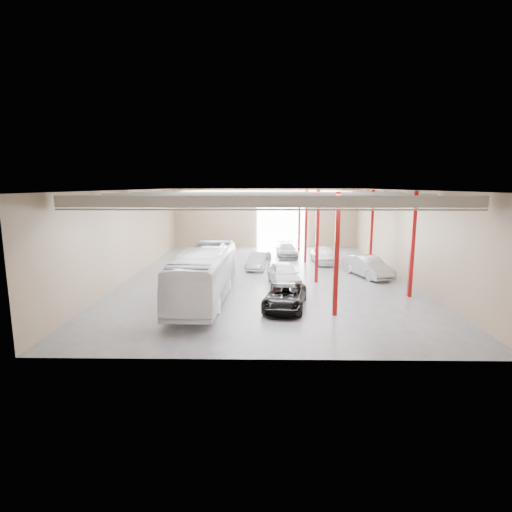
{
  "coord_description": "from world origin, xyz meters",
  "views": [
    {
      "loc": [
        -0.35,
        -32.03,
        7.32
      ],
      "look_at": [
        -0.82,
        -2.97,
        2.2
      ],
      "focal_mm": 28.0,
      "sensor_mm": 36.0,
      "label": 1
    }
  ],
  "objects_px": {
    "car_row_b": "(259,261)",
    "car_right_far": "(324,255)",
    "coach_bus": "(205,274)",
    "black_sedan": "(285,297)",
    "car_row_c": "(287,250)",
    "car_right_near": "(368,267)",
    "car_row_a": "(284,274)"
  },
  "relations": [
    {
      "from": "car_row_a",
      "to": "car_row_b",
      "type": "distance_m",
      "value": 6.28
    },
    {
      "from": "coach_bus",
      "to": "car_right_far",
      "type": "bearing_deg",
      "value": 54.01
    },
    {
      "from": "car_row_c",
      "to": "coach_bus",
      "type": "bearing_deg",
      "value": -113.8
    },
    {
      "from": "car_row_b",
      "to": "car_row_c",
      "type": "relative_size",
      "value": 0.91
    },
    {
      "from": "car_right_far",
      "to": "black_sedan",
      "type": "bearing_deg",
      "value": -111.55
    },
    {
      "from": "coach_bus",
      "to": "black_sedan",
      "type": "distance_m",
      "value": 5.57
    },
    {
      "from": "car_row_a",
      "to": "car_row_b",
      "type": "xyz_separation_m",
      "value": [
        -1.95,
        5.97,
        -0.1
      ]
    },
    {
      "from": "car_row_b",
      "to": "car_row_c",
      "type": "xyz_separation_m",
      "value": [
        2.87,
        6.03,
        -0.02
      ]
    },
    {
      "from": "coach_bus",
      "to": "black_sedan",
      "type": "relative_size",
      "value": 2.36
    },
    {
      "from": "car_right_near",
      "to": "car_row_c",
      "type": "bearing_deg",
      "value": 104.87
    },
    {
      "from": "car_row_a",
      "to": "car_row_c",
      "type": "relative_size",
      "value": 0.99
    },
    {
      "from": "coach_bus",
      "to": "car_right_far",
      "type": "relative_size",
      "value": 2.46
    },
    {
      "from": "car_row_c",
      "to": "car_row_a",
      "type": "bearing_deg",
      "value": -96.45
    },
    {
      "from": "car_row_a",
      "to": "car_right_near",
      "type": "bearing_deg",
      "value": 13.58
    },
    {
      "from": "car_row_a",
      "to": "car_right_near",
      "type": "relative_size",
      "value": 0.95
    },
    {
      "from": "car_row_a",
      "to": "car_row_c",
      "type": "height_order",
      "value": "car_row_a"
    },
    {
      "from": "black_sedan",
      "to": "car_right_far",
      "type": "bearing_deg",
      "value": 82.46
    },
    {
      "from": "car_row_a",
      "to": "car_right_far",
      "type": "distance_m",
      "value": 9.62
    },
    {
      "from": "car_row_b",
      "to": "black_sedan",
      "type": "bearing_deg",
      "value": -70.52
    },
    {
      "from": "car_row_a",
      "to": "car_right_far",
      "type": "xyz_separation_m",
      "value": [
        4.28,
        8.62,
        -0.01
      ]
    },
    {
      "from": "coach_bus",
      "to": "car_row_c",
      "type": "relative_size",
      "value": 2.43
    },
    {
      "from": "black_sedan",
      "to": "car_row_c",
      "type": "relative_size",
      "value": 1.03
    },
    {
      "from": "car_right_near",
      "to": "car_right_far",
      "type": "distance_m",
      "value": 6.31
    },
    {
      "from": "black_sedan",
      "to": "car_row_c",
      "type": "distance_m",
      "value": 17.74
    },
    {
      "from": "black_sedan",
      "to": "car_right_near",
      "type": "distance_m",
      "value": 11.24
    },
    {
      "from": "coach_bus",
      "to": "car_right_near",
      "type": "distance_m",
      "value": 14.04
    },
    {
      "from": "coach_bus",
      "to": "car_row_b",
      "type": "xyz_separation_m",
      "value": [
        3.4,
        9.7,
        -0.93
      ]
    },
    {
      "from": "coach_bus",
      "to": "car_right_near",
      "type": "height_order",
      "value": "coach_bus"
    },
    {
      "from": "car_row_b",
      "to": "car_row_c",
      "type": "distance_m",
      "value": 6.68
    },
    {
      "from": "car_row_b",
      "to": "car_right_far",
      "type": "height_order",
      "value": "car_right_far"
    },
    {
      "from": "car_row_a",
      "to": "car_right_near",
      "type": "xyz_separation_m",
      "value": [
        6.99,
        2.92,
        0.01
      ]
    },
    {
      "from": "coach_bus",
      "to": "black_sedan",
      "type": "xyz_separation_m",
      "value": [
        5.12,
        -1.97,
        -0.96
      ]
    }
  ]
}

